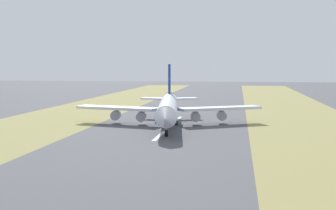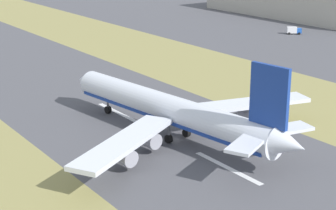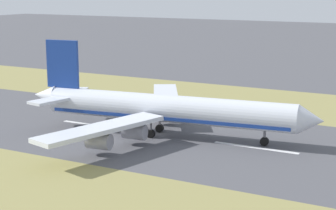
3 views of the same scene
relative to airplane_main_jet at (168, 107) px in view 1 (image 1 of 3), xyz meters
name	(u,v)px [view 1 (image 1 of 3)]	position (x,y,z in m)	size (l,w,h in m)	color
ground_plane	(171,125)	(-0.80, -0.66, -6.02)	(800.00, 800.00, 0.00)	#4C4C51
grass_median_west	(312,128)	(-45.80, -0.66, -6.02)	(40.00, 600.00, 0.01)	olive
grass_median_east	(42,123)	(44.20, -0.66, -6.02)	(40.00, 600.00, 0.01)	olive
centreline_dash_near	(189,109)	(-0.80, -58.11, -6.01)	(1.20, 18.00, 0.01)	silver
centreline_dash_mid	(178,119)	(-0.80, -18.11, -6.01)	(1.20, 18.00, 0.01)	silver
centreline_dash_far	(159,136)	(-0.80, 21.89, -6.01)	(1.20, 18.00, 0.01)	silver
airplane_main_jet	(168,107)	(0.00, 0.00, 0.00)	(63.60, 67.15, 20.20)	silver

